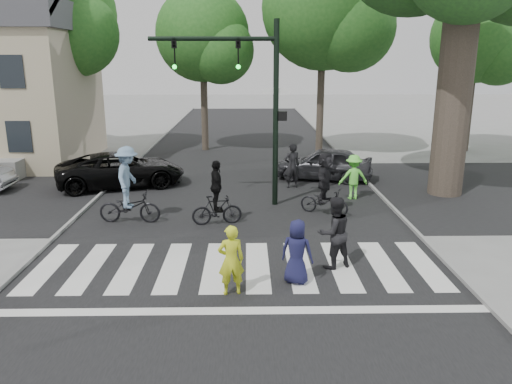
# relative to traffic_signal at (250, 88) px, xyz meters

# --- Properties ---
(ground) EXTENTS (120.00, 120.00, 0.00)m
(ground) POSITION_rel_traffic_signal_xyz_m (-0.35, -6.20, -3.90)
(ground) COLOR gray
(ground) RESTS_ON ground
(road_stem) EXTENTS (10.00, 70.00, 0.01)m
(road_stem) POSITION_rel_traffic_signal_xyz_m (-0.35, -1.20, -3.90)
(road_stem) COLOR black
(road_stem) RESTS_ON ground
(road_cross) EXTENTS (70.00, 10.00, 0.01)m
(road_cross) POSITION_rel_traffic_signal_xyz_m (-0.35, 1.80, -3.89)
(road_cross) COLOR black
(road_cross) RESTS_ON ground
(curb_left) EXTENTS (0.10, 70.00, 0.10)m
(curb_left) POSITION_rel_traffic_signal_xyz_m (-5.40, -1.20, -3.85)
(curb_left) COLOR gray
(curb_left) RESTS_ON ground
(curb_right) EXTENTS (0.10, 70.00, 0.10)m
(curb_right) POSITION_rel_traffic_signal_xyz_m (4.70, -1.20, -3.85)
(curb_right) COLOR gray
(curb_right) RESTS_ON ground
(crosswalk) EXTENTS (10.00, 3.85, 0.01)m
(crosswalk) POSITION_rel_traffic_signal_xyz_m (-0.35, -5.54, -3.89)
(crosswalk) COLOR silver
(crosswalk) RESTS_ON ground
(traffic_signal) EXTENTS (4.45, 0.29, 6.00)m
(traffic_signal) POSITION_rel_traffic_signal_xyz_m (0.00, 0.00, 0.00)
(traffic_signal) COLOR black
(traffic_signal) RESTS_ON ground
(bg_tree_1) EXTENTS (6.09, 5.80, 9.80)m
(bg_tree_1) POSITION_rel_traffic_signal_xyz_m (-9.06, 9.28, 2.75)
(bg_tree_1) COLOR brown
(bg_tree_1) RESTS_ON ground
(bg_tree_2) EXTENTS (5.04, 4.80, 8.40)m
(bg_tree_2) POSITION_rel_traffic_signal_xyz_m (-2.11, 10.42, 1.88)
(bg_tree_2) COLOR brown
(bg_tree_2) RESTS_ON ground
(bg_tree_3) EXTENTS (6.30, 6.00, 10.20)m
(bg_tree_3) POSITION_rel_traffic_signal_xyz_m (3.95, 9.07, 3.04)
(bg_tree_3) COLOR brown
(bg_tree_3) RESTS_ON ground
(bg_tree_4) EXTENTS (4.83, 4.60, 8.15)m
(bg_tree_4) POSITION_rel_traffic_signal_xyz_m (11.88, 9.93, 1.73)
(bg_tree_4) COLOR brown
(bg_tree_4) RESTS_ON ground
(pedestrian_woman) EXTENTS (0.62, 0.47, 1.52)m
(pedestrian_woman) POSITION_rel_traffic_signal_xyz_m (-0.44, -6.64, -3.14)
(pedestrian_woman) COLOR #CAD722
(pedestrian_woman) RESTS_ON ground
(pedestrian_child) EXTENTS (0.83, 0.67, 1.46)m
(pedestrian_child) POSITION_rel_traffic_signal_xyz_m (0.98, -6.12, -3.17)
(pedestrian_child) COLOR #19193F
(pedestrian_child) RESTS_ON ground
(pedestrian_adult) EXTENTS (1.03, 0.93, 1.73)m
(pedestrian_adult) POSITION_rel_traffic_signal_xyz_m (1.93, -5.28, -3.03)
(pedestrian_adult) COLOR black
(pedestrian_adult) RESTS_ON ground
(cyclist_left) EXTENTS (1.86, 1.22, 2.33)m
(cyclist_left) POSITION_rel_traffic_signal_xyz_m (-3.63, -1.82, -2.89)
(cyclist_left) COLOR black
(cyclist_left) RESTS_ON ground
(cyclist_mid) EXTENTS (1.54, 0.95, 1.95)m
(cyclist_mid) POSITION_rel_traffic_signal_xyz_m (-1.00, -2.06, -3.10)
(cyclist_mid) COLOR black
(cyclist_mid) RESTS_ON ground
(cyclist_right) EXTENTS (1.66, 1.52, 2.01)m
(cyclist_right) POSITION_rel_traffic_signal_xyz_m (2.35, -1.09, -3.00)
(cyclist_right) COLOR black
(cyclist_right) RESTS_ON ground
(car_suv) EXTENTS (5.24, 3.55, 1.33)m
(car_suv) POSITION_rel_traffic_signal_xyz_m (-4.95, 2.59, -3.23)
(car_suv) COLOR black
(car_suv) RESTS_ON ground
(car_grey) EXTENTS (4.17, 2.54, 1.33)m
(car_grey) POSITION_rel_traffic_signal_xyz_m (3.05, 3.61, -3.24)
(car_grey) COLOR #2D2D31
(car_grey) RESTS_ON ground
(bystander_hivis) EXTENTS (1.06, 0.66, 1.58)m
(bystander_hivis) POSITION_rel_traffic_signal_xyz_m (3.63, 0.67, -3.11)
(bystander_hivis) COLOR #6AEF49
(bystander_hivis) RESTS_ON ground
(bystander_dark) EXTENTS (0.71, 0.56, 1.72)m
(bystander_dark) POSITION_rel_traffic_signal_xyz_m (1.62, 2.29, -3.04)
(bystander_dark) COLOR black
(bystander_dark) RESTS_ON ground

